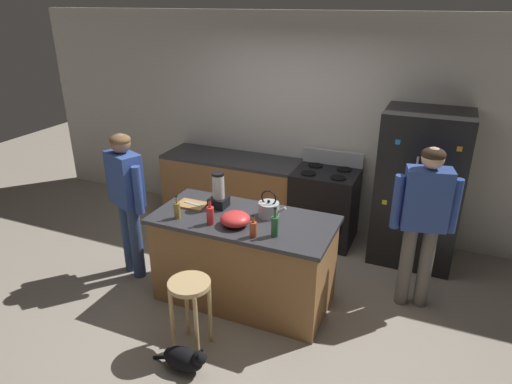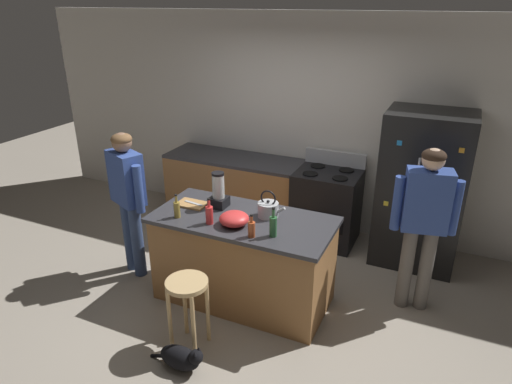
{
  "view_description": "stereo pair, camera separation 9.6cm",
  "coord_description": "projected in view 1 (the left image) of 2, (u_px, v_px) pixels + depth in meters",
  "views": [
    {
      "loc": [
        1.62,
        -3.48,
        2.82
      ],
      "look_at": [
        0.0,
        0.3,
        1.06
      ],
      "focal_mm": 31.75,
      "sensor_mm": 36.0,
      "label": 1
    },
    {
      "loc": [
        1.71,
        -3.44,
        2.82
      ],
      "look_at": [
        0.0,
        0.3,
        1.06
      ],
      "focal_mm": 31.75,
      "sensor_mm": 36.0,
      "label": 2
    }
  ],
  "objects": [
    {
      "name": "back_counter_run",
      "position": [
        238.0,
        190.0,
        6.05
      ],
      "size": [
        2.0,
        0.64,
        0.91
      ],
      "color": "#9E6B3D",
      "rests_on": "ground_plane"
    },
    {
      "name": "person_by_island_left",
      "position": [
        126.0,
        193.0,
        4.69
      ],
      "size": [
        0.58,
        0.36,
        1.6
      ],
      "color": "#384C7A",
      "rests_on": "ground_plane"
    },
    {
      "name": "bottle_soda",
      "position": [
        210.0,
        215.0,
        4.13
      ],
      "size": [
        0.07,
        0.07,
        0.26
      ],
      "color": "red",
      "rests_on": "kitchen_island"
    },
    {
      "name": "bottle_cooking_sauce",
      "position": [
        253.0,
        229.0,
        3.91
      ],
      "size": [
        0.06,
        0.06,
        0.22
      ],
      "color": "#B24C26",
      "rests_on": "kitchen_island"
    },
    {
      "name": "bottle_vinegar",
      "position": [
        177.0,
        210.0,
        4.24
      ],
      "size": [
        0.06,
        0.06,
        0.24
      ],
      "color": "olive",
      "rests_on": "kitchen_island"
    },
    {
      "name": "stove_range",
      "position": [
        324.0,
        205.0,
        5.6
      ],
      "size": [
        0.76,
        0.65,
        1.09
      ],
      "color": "black",
      "rests_on": "ground_plane"
    },
    {
      "name": "cutting_board",
      "position": [
        192.0,
        205.0,
        4.53
      ],
      "size": [
        0.3,
        0.2,
        0.02
      ],
      "primitive_type": "cube",
      "color": "#B7844C",
      "rests_on": "kitchen_island"
    },
    {
      "name": "blender_appliance",
      "position": [
        218.0,
        193.0,
        4.44
      ],
      "size": [
        0.17,
        0.17,
        0.36
      ],
      "color": "black",
      "rests_on": "kitchen_island"
    },
    {
      "name": "bar_stool",
      "position": [
        190.0,
        297.0,
        3.79
      ],
      "size": [
        0.36,
        0.36,
        0.66
      ],
      "color": "tan",
      "rests_on": "ground_plane"
    },
    {
      "name": "tea_kettle",
      "position": [
        269.0,
        209.0,
        4.28
      ],
      "size": [
        0.28,
        0.2,
        0.27
      ],
      "color": "#B7BABF",
      "rests_on": "kitchen_island"
    },
    {
      "name": "mixing_bowl",
      "position": [
        235.0,
        219.0,
        4.12
      ],
      "size": [
        0.28,
        0.28,
        0.12
      ],
      "primitive_type": "ellipsoid",
      "color": "red",
      "rests_on": "kitchen_island"
    },
    {
      "name": "back_wall",
      "position": [
        307.0,
        124.0,
        5.75
      ],
      "size": [
        8.0,
        0.1,
        2.7
      ],
      "primitive_type": "cube",
      "color": "silver",
      "rests_on": "ground_plane"
    },
    {
      "name": "cat",
      "position": [
        185.0,
        359.0,
        3.7
      ],
      "size": [
        0.52,
        0.18,
        0.26
      ],
      "color": "black",
      "rests_on": "ground_plane"
    },
    {
      "name": "person_by_sink_right",
      "position": [
        424.0,
        214.0,
        4.17
      ],
      "size": [
        0.6,
        0.3,
        1.64
      ],
      "color": "#66605B",
      "rests_on": "ground_plane"
    },
    {
      "name": "kitchen_island",
      "position": [
        244.0,
        259.0,
        4.46
      ],
      "size": [
        1.73,
        0.84,
        0.91
      ],
      "color": "#9E6B3D",
      "rests_on": "ground_plane"
    },
    {
      "name": "refrigerator",
      "position": [
        419.0,
        188.0,
        5.03
      ],
      "size": [
        0.9,
        0.73,
        1.75
      ],
      "color": "black",
      "rests_on": "ground_plane"
    },
    {
      "name": "ground_plane",
      "position": [
        244.0,
        297.0,
        4.64
      ],
      "size": [
        14.0,
        14.0,
        0.0
      ],
      "primitive_type": "plane",
      "color": "#9E9384"
    },
    {
      "name": "chef_knife",
      "position": [
        193.0,
        204.0,
        4.52
      ],
      "size": [
        0.22,
        0.06,
        0.01
      ],
      "primitive_type": "cube",
      "rotation": [
        0.0,
        0.0,
        -0.15
      ],
      "color": "#B7BABF",
      "rests_on": "cutting_board"
    },
    {
      "name": "bottle_olive_oil",
      "position": [
        275.0,
        226.0,
        3.92
      ],
      "size": [
        0.07,
        0.07,
        0.28
      ],
      "color": "#2D6638",
      "rests_on": "kitchen_island"
    }
  ]
}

